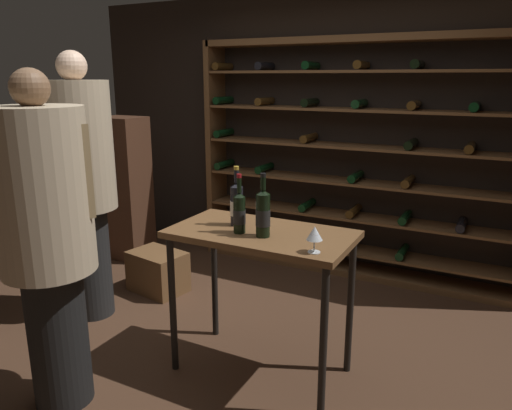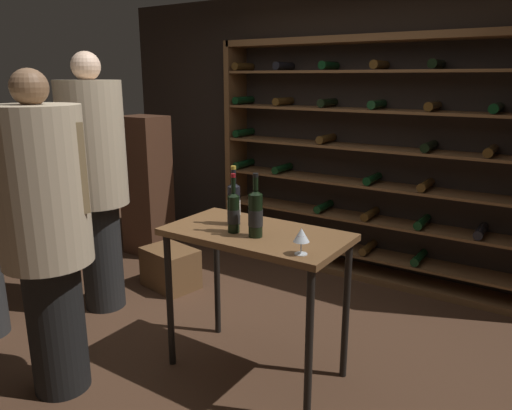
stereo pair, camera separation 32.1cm
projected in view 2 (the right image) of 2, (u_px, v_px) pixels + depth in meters
The scene contains 12 objects.
ground_plane at pixel (222, 347), 3.42m from camera, with size 9.97×9.97×0.00m, color #472D1E.
back_wall at pixel (344, 133), 4.69m from camera, with size 5.31×0.10×2.64m, color black.
wine_rack at pixel (374, 163), 4.37m from camera, with size 3.11×0.32×2.20m.
tasting_table at pixel (256, 250), 2.96m from camera, with size 1.10×0.60×0.95m.
person_bystander_red_print at pixel (95, 173), 3.77m from camera, with size 0.49×0.49×2.03m.
person_guest_plum_blouse at pixel (45, 225), 2.73m from camera, with size 0.50×0.50×1.89m.
wine_crate at pixel (170, 268), 4.38m from camera, with size 0.48×0.34×0.36m, color brown.
display_cabinet at pixel (147, 186), 5.11m from camera, with size 0.44×0.36×1.46m, color #4C2D1E.
wine_bottle_red_label at pixel (234, 212), 2.88m from camera, with size 0.07×0.07×0.36m.
wine_bottle_black_capsule at pixel (256, 213), 2.79m from camera, with size 0.09×0.09×0.38m.
wine_bottle_green_slim at pixel (234, 203), 3.03m from camera, with size 0.08×0.08×0.37m.
wine_glass_stemmed_right at pixel (301, 236), 2.52m from camera, with size 0.09×0.09×0.14m.
Camera 2 is at (1.88, -2.42, 1.85)m, focal length 34.06 mm.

